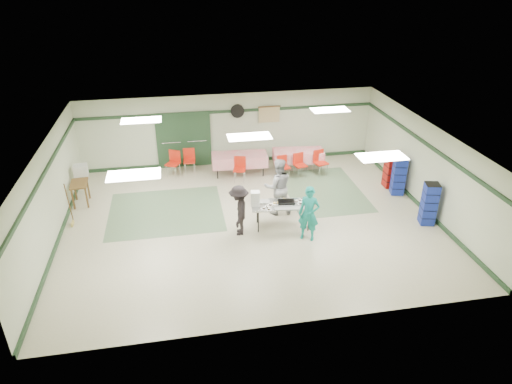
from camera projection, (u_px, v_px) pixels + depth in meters
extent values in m
plane|color=#C1B89B|center=(250.00, 220.00, 13.81)|extent=(11.00, 11.00, 0.00)
plane|color=silver|center=(249.00, 136.00, 12.58)|extent=(11.00, 11.00, 0.00)
plane|color=#B4BDA1|center=(230.00, 129.00, 17.13)|extent=(11.00, 0.00, 11.00)
plane|color=#B4BDA1|center=(287.00, 274.00, 9.25)|extent=(11.00, 0.00, 11.00)
plane|color=#B4BDA1|center=(49.00, 196.00, 12.31)|extent=(0.00, 9.00, 9.00)
plane|color=#B4BDA1|center=(425.00, 166.00, 14.07)|extent=(0.00, 9.00, 9.00)
cube|color=#203A22|center=(229.00, 111.00, 16.79)|extent=(11.00, 0.06, 0.10)
cube|color=#203A22|center=(231.00, 161.00, 17.69)|extent=(11.00, 0.06, 0.12)
cube|color=#203A22|center=(45.00, 172.00, 12.00)|extent=(0.06, 9.00, 0.10)
cube|color=#203A22|center=(60.00, 236.00, 12.91)|extent=(0.06, 9.00, 0.12)
cube|color=#203A22|center=(428.00, 145.00, 13.74)|extent=(0.06, 9.00, 0.10)
cube|color=#203A22|center=(417.00, 203.00, 14.65)|extent=(0.06, 9.00, 0.12)
cube|color=#637E5C|center=(166.00, 211.00, 14.28)|extent=(3.50, 3.00, 0.01)
cube|color=#637E5C|center=(323.00, 191.00, 15.57)|extent=(2.50, 3.50, 0.01)
cube|color=#979A97|center=(171.00, 141.00, 16.87)|extent=(0.90, 0.06, 2.10)
cube|color=#979A97|center=(197.00, 139.00, 17.02)|extent=(0.90, 0.06, 2.10)
cube|color=#203A22|center=(184.00, 140.00, 16.92)|extent=(2.00, 0.03, 2.15)
cylinder|color=black|center=(237.00, 111.00, 16.81)|extent=(0.50, 0.10, 0.50)
cube|color=tan|center=(269.00, 115.00, 17.09)|extent=(0.80, 0.02, 0.60)
cube|color=#A2A29D|center=(283.00, 205.00, 13.14)|extent=(1.74, 0.88, 0.04)
cylinder|color=black|center=(258.00, 221.00, 13.04)|extent=(0.04, 0.04, 0.72)
cylinder|color=black|center=(308.00, 220.00, 13.11)|extent=(0.04, 0.04, 0.72)
cylinder|color=black|center=(257.00, 212.00, 13.52)|extent=(0.04, 0.04, 0.72)
cylinder|color=black|center=(306.00, 211.00, 13.59)|extent=(0.04, 0.04, 0.72)
cube|color=silver|center=(302.00, 202.00, 13.22)|extent=(0.64, 0.51, 0.02)
cube|color=silver|center=(281.00, 203.00, 13.18)|extent=(0.67, 0.54, 0.02)
cube|color=silver|center=(263.00, 208.00, 12.89)|extent=(0.68, 0.55, 0.02)
cube|color=black|center=(286.00, 202.00, 13.15)|extent=(0.53, 0.37, 0.08)
cube|color=white|center=(255.00, 199.00, 12.94)|extent=(0.27, 0.25, 0.45)
imported|color=#138379|center=(309.00, 214.00, 12.55)|extent=(0.69, 0.61, 1.60)
imported|color=gray|center=(278.00, 187.00, 13.82)|extent=(0.88, 0.69, 1.80)
imported|color=black|center=(239.00, 210.00, 12.82)|extent=(0.73, 1.06, 1.50)
cube|color=red|center=(298.00, 151.00, 16.82)|extent=(1.91, 0.99, 0.05)
cube|color=red|center=(298.00, 156.00, 16.91)|extent=(1.91, 1.01, 0.40)
cylinder|color=black|center=(278.00, 164.00, 16.67)|extent=(0.04, 0.04, 0.72)
cylinder|color=black|center=(320.00, 163.00, 16.77)|extent=(0.04, 0.04, 0.72)
cylinder|color=black|center=(277.00, 158.00, 17.22)|extent=(0.04, 0.04, 0.72)
cylinder|color=black|center=(317.00, 157.00, 17.31)|extent=(0.04, 0.04, 0.72)
cube|color=red|center=(239.00, 155.00, 16.47)|extent=(2.02, 0.96, 0.05)
cube|color=red|center=(239.00, 160.00, 16.56)|extent=(2.02, 0.98, 0.40)
cylinder|color=black|center=(217.00, 169.00, 16.26)|extent=(0.04, 0.04, 0.72)
cylinder|color=black|center=(263.00, 167.00, 16.45)|extent=(0.04, 0.04, 0.72)
cylinder|color=black|center=(217.00, 162.00, 16.84)|extent=(0.04, 0.04, 0.72)
cylinder|color=black|center=(261.00, 160.00, 17.03)|extent=(0.04, 0.04, 0.72)
cube|color=red|center=(300.00, 165.00, 16.37)|extent=(0.49, 0.49, 0.04)
cube|color=red|center=(298.00, 158.00, 16.42)|extent=(0.40, 0.14, 0.40)
cylinder|color=silver|center=(298.00, 174.00, 16.29)|extent=(0.02, 0.02, 0.42)
cylinder|color=silver|center=(306.00, 172.00, 16.41)|extent=(0.02, 0.02, 0.42)
cylinder|color=silver|center=(294.00, 170.00, 16.55)|extent=(0.02, 0.02, 0.42)
cylinder|color=silver|center=(302.00, 169.00, 16.67)|extent=(0.02, 0.02, 0.42)
cube|color=red|center=(284.00, 167.00, 16.29)|extent=(0.45, 0.45, 0.04)
cube|color=red|center=(282.00, 160.00, 16.33)|extent=(0.38, 0.12, 0.38)
cylinder|color=silver|center=(282.00, 175.00, 16.21)|extent=(0.02, 0.02, 0.40)
cylinder|color=silver|center=(289.00, 174.00, 16.31)|extent=(0.02, 0.02, 0.40)
cylinder|color=silver|center=(278.00, 172.00, 16.46)|extent=(0.02, 0.02, 0.40)
cylinder|color=silver|center=(286.00, 170.00, 16.56)|extent=(0.02, 0.02, 0.40)
cube|color=red|center=(321.00, 163.00, 16.48)|extent=(0.54, 0.54, 0.04)
cube|color=red|center=(318.00, 155.00, 16.53)|extent=(0.42, 0.17, 0.43)
cylinder|color=silver|center=(319.00, 172.00, 16.39)|extent=(0.02, 0.02, 0.45)
cylinder|color=silver|center=(327.00, 170.00, 16.53)|extent=(0.02, 0.02, 0.45)
cylinder|color=silver|center=(314.00, 169.00, 16.66)|extent=(0.02, 0.02, 0.45)
cylinder|color=silver|center=(322.00, 167.00, 16.80)|extent=(0.02, 0.02, 0.45)
cube|color=red|center=(240.00, 170.00, 16.02)|extent=(0.50, 0.50, 0.04)
cube|color=red|center=(240.00, 162.00, 16.08)|extent=(0.41, 0.14, 0.41)
cylinder|color=silver|center=(234.00, 178.00, 15.99)|extent=(0.02, 0.02, 0.43)
cylinder|color=silver|center=(244.00, 178.00, 15.97)|extent=(0.02, 0.02, 0.43)
cylinder|color=silver|center=(236.00, 174.00, 16.28)|extent=(0.02, 0.02, 0.43)
cylinder|color=silver|center=(245.00, 174.00, 16.26)|extent=(0.02, 0.02, 0.43)
cube|color=red|center=(189.00, 161.00, 16.66)|extent=(0.45, 0.45, 0.04)
cube|color=red|center=(189.00, 153.00, 16.72)|extent=(0.42, 0.07, 0.42)
cylinder|color=silver|center=(185.00, 169.00, 16.60)|extent=(0.02, 0.02, 0.44)
cylinder|color=silver|center=(194.00, 169.00, 16.64)|extent=(0.02, 0.02, 0.44)
cylinder|color=silver|center=(185.00, 166.00, 16.90)|extent=(0.02, 0.02, 0.44)
cylinder|color=silver|center=(194.00, 165.00, 16.94)|extent=(0.02, 0.02, 0.44)
cube|color=red|center=(173.00, 164.00, 16.38)|extent=(0.60, 0.60, 0.04)
cube|color=red|center=(175.00, 156.00, 16.44)|extent=(0.40, 0.25, 0.44)
cylinder|color=silver|center=(167.00, 172.00, 16.40)|extent=(0.02, 0.02, 0.46)
cylinder|color=silver|center=(175.00, 173.00, 16.30)|extent=(0.02, 0.02, 0.46)
cylinder|color=silver|center=(171.00, 168.00, 16.69)|extent=(0.02, 0.02, 0.46)
cylinder|color=silver|center=(180.00, 169.00, 16.59)|extent=(0.02, 0.02, 0.46)
cube|color=navy|center=(399.00, 176.00, 15.08)|extent=(0.48, 0.48, 1.30)
cube|color=#A01010|center=(391.00, 172.00, 15.62)|extent=(0.41, 0.41, 1.06)
cube|color=navy|center=(429.00, 204.00, 13.36)|extent=(0.49, 0.49, 1.31)
cube|color=brown|center=(79.00, 184.00, 14.41)|extent=(0.56, 0.82, 0.05)
cube|color=brown|center=(73.00, 199.00, 14.26)|extent=(0.05, 0.05, 0.70)
cube|color=brown|center=(87.00, 198.00, 14.34)|extent=(0.05, 0.05, 0.70)
cube|color=brown|center=(75.00, 190.00, 14.82)|extent=(0.05, 0.05, 0.70)
cube|color=brown|center=(88.00, 189.00, 14.91)|extent=(0.05, 0.05, 0.70)
cube|color=beige|center=(81.00, 170.00, 14.85)|extent=(0.49, 0.45, 0.35)
cylinder|color=brown|center=(69.00, 203.00, 13.28)|extent=(0.06, 0.22, 1.36)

